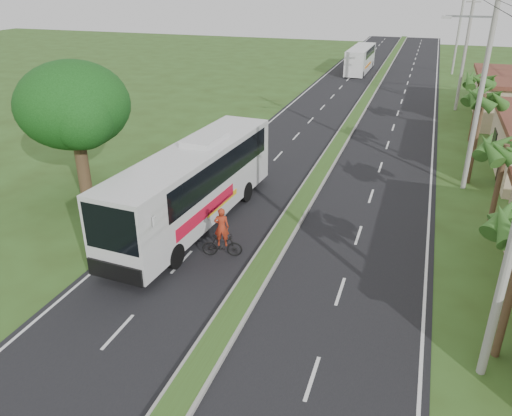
% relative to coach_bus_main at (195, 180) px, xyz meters
% --- Properties ---
extents(ground, '(180.00, 180.00, 0.00)m').
position_rel_coach_bus_main_xyz_m(ground, '(4.50, -8.78, -2.31)').
color(ground, '#32491A').
rests_on(ground, ground).
extents(road_asphalt, '(14.00, 160.00, 0.02)m').
position_rel_coach_bus_main_xyz_m(road_asphalt, '(4.50, 11.22, -2.30)').
color(road_asphalt, black).
rests_on(road_asphalt, ground).
extents(median_strip, '(1.20, 160.00, 0.18)m').
position_rel_coach_bus_main_xyz_m(median_strip, '(4.50, 11.22, -2.20)').
color(median_strip, gray).
rests_on(median_strip, ground).
extents(lane_edge_left, '(0.12, 160.00, 0.01)m').
position_rel_coach_bus_main_xyz_m(lane_edge_left, '(-2.20, 11.22, -2.31)').
color(lane_edge_left, silver).
rests_on(lane_edge_left, ground).
extents(lane_edge_right, '(0.12, 160.00, 0.01)m').
position_rel_coach_bus_main_xyz_m(lane_edge_right, '(11.20, 11.22, -2.31)').
color(lane_edge_right, silver).
rests_on(lane_edge_right, ground).
extents(palm_verge_b, '(2.40, 2.40, 5.05)m').
position_rel_coach_bus_main_xyz_m(palm_verge_b, '(13.90, 3.22, 2.05)').
color(palm_verge_b, '#473321').
rests_on(palm_verge_b, ground).
extents(palm_verge_c, '(2.40, 2.40, 5.85)m').
position_rel_coach_bus_main_xyz_m(palm_verge_c, '(13.30, 10.22, 2.82)').
color(palm_verge_c, '#473321').
rests_on(palm_verge_c, ground).
extents(palm_verge_d, '(2.40, 2.40, 5.25)m').
position_rel_coach_bus_main_xyz_m(palm_verge_d, '(13.80, 19.22, 2.24)').
color(palm_verge_d, '#473321').
rests_on(palm_verge_d, ground).
extents(shade_tree, '(6.30, 6.00, 7.54)m').
position_rel_coach_bus_main_xyz_m(shade_tree, '(-7.61, 1.23, 2.72)').
color(shade_tree, '#473321').
rests_on(shade_tree, ground).
extents(utility_pole_b, '(3.20, 0.28, 12.00)m').
position_rel_coach_bus_main_xyz_m(utility_pole_b, '(12.97, 9.22, 3.95)').
color(utility_pole_b, gray).
rests_on(utility_pole_b, ground).
extents(utility_pole_c, '(1.60, 0.28, 11.00)m').
position_rel_coach_bus_main_xyz_m(utility_pole_c, '(13.00, 29.22, 3.37)').
color(utility_pole_c, gray).
rests_on(utility_pole_c, ground).
extents(utility_pole_d, '(1.60, 0.28, 10.50)m').
position_rel_coach_bus_main_xyz_m(utility_pole_d, '(13.00, 49.22, 3.11)').
color(utility_pole_d, gray).
rests_on(utility_pole_d, ground).
extents(coach_bus_main, '(3.57, 13.13, 4.20)m').
position_rel_coach_bus_main_xyz_m(coach_bus_main, '(0.00, 0.00, 0.00)').
color(coach_bus_main, silver).
rests_on(coach_bus_main, ground).
extents(coach_bus_far, '(2.49, 10.76, 3.13)m').
position_rel_coach_bus_main_xyz_m(coach_bus_far, '(1.53, 47.16, -0.53)').
color(coach_bus_far, white).
rests_on(coach_bus_far, ground).
extents(motorcyclist, '(1.87, 0.96, 2.37)m').
position_rel_coach_bus_main_xyz_m(motorcyclist, '(2.50, -2.70, -1.45)').
color(motorcyclist, black).
rests_on(motorcyclist, ground).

